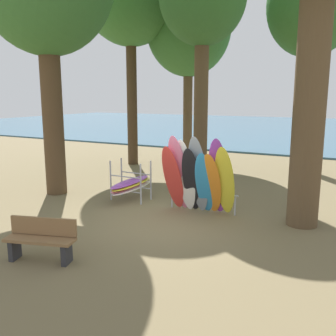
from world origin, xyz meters
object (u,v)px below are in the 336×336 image
Objects in this scene: tree_deep_back at (312,8)px; park_bench at (41,239)px; tree_far_left_back at (189,27)px; board_storage_rack at (131,184)px; leaning_board_pile at (198,179)px.

tree_deep_back reaches higher than park_bench.
tree_far_left_back is 5.47m from tree_deep_back.
tree_deep_back reaches higher than board_storage_rack.
tree_far_left_back is 3.95× the size of leaning_board_pile.
leaning_board_pile is 1.52× the size of park_bench.
tree_far_left_back is at bearing 100.89° from park_bench.
leaning_board_pile reaches higher than park_bench.
tree_deep_back is 6.16× the size of park_bench.
tree_deep_back is at bearing 1.88° from tree_far_left_back.
park_bench is at bearing -104.62° from tree_deep_back.
park_bench is (0.84, -4.54, -0.04)m from board_storage_rack.
board_storage_rack is at bearing 100.42° from park_bench.
leaning_board_pile is at bearing -63.44° from tree_far_left_back.
leaning_board_pile is at bearing 69.02° from park_bench.
tree_far_left_back reaches higher than leaning_board_pile.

